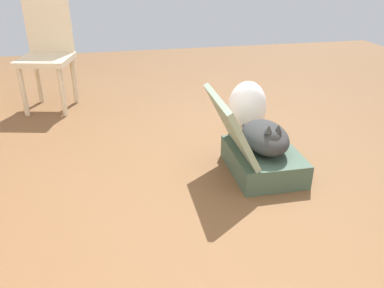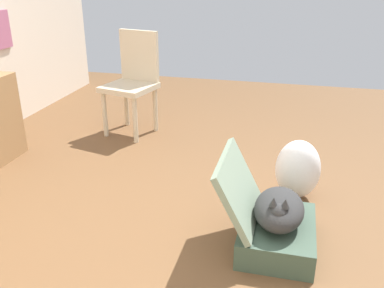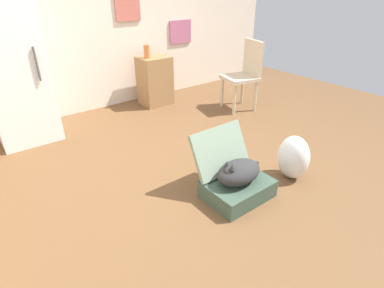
% 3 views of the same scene
% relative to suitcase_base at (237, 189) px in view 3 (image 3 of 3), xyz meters
% --- Properties ---
extents(ground_plane, '(7.68, 7.68, 0.00)m').
position_rel_suitcase_base_xyz_m(ground_plane, '(-0.04, 0.58, -0.08)').
color(ground_plane, brown).
rests_on(ground_plane, ground).
extents(wall_back, '(6.40, 0.15, 2.60)m').
position_rel_suitcase_base_xyz_m(wall_back, '(-0.03, 2.84, 1.22)').
color(wall_back, beige).
rests_on(wall_back, ground).
extents(suitcase_base, '(0.56, 0.42, 0.16)m').
position_rel_suitcase_base_xyz_m(suitcase_base, '(0.00, 0.00, 0.00)').
color(suitcase_base, '#384C3D').
rests_on(suitcase_base, ground).
extents(suitcase_lid, '(0.56, 0.23, 0.39)m').
position_rel_suitcase_base_xyz_m(suitcase_lid, '(0.00, 0.23, 0.28)').
color(suitcase_lid, gray).
rests_on(suitcase_lid, suitcase_base).
extents(cat, '(0.50, 0.28, 0.23)m').
position_rel_suitcase_base_xyz_m(cat, '(-0.01, 0.00, 0.18)').
color(cat, '#2D2D2D').
rests_on(cat, suitcase_base).
extents(plastic_bag_white, '(0.26, 0.31, 0.43)m').
position_rel_suitcase_base_xyz_m(plastic_bag_white, '(0.63, -0.09, 0.13)').
color(plastic_bag_white, white).
rests_on(plastic_bag_white, ground).
extents(refrigerator, '(0.63, 0.70, 1.67)m').
position_rel_suitcase_base_xyz_m(refrigerator, '(-1.16, 2.38, 0.76)').
color(refrigerator, silver).
rests_on(refrigerator, ground).
extents(side_table, '(0.44, 0.37, 0.71)m').
position_rel_suitcase_base_xyz_m(side_table, '(0.67, 2.43, 0.28)').
color(side_table, olive).
rests_on(side_table, ground).
extents(vase_tall, '(0.08, 0.08, 0.18)m').
position_rel_suitcase_base_xyz_m(vase_tall, '(0.56, 2.42, 0.72)').
color(vase_tall, '#CC6B38').
rests_on(vase_tall, side_table).
extents(chair, '(0.52, 0.52, 0.97)m').
position_rel_suitcase_base_xyz_m(chair, '(1.59, 1.48, 0.44)').
color(chair, beige).
rests_on(chair, ground).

